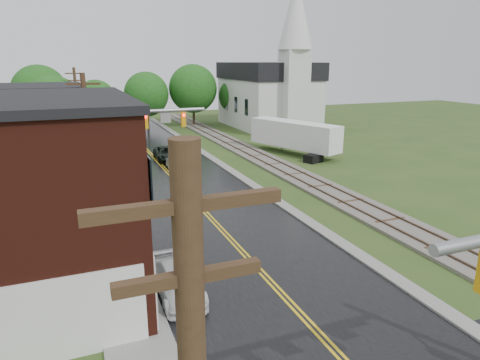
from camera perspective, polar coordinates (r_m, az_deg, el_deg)
main_road at (r=35.67m, az=-8.47°, el=-0.22°), size 10.00×90.00×0.02m
curb_right at (r=41.77m, az=-2.87°, el=2.27°), size 0.80×70.00×0.12m
sidewalk_left at (r=30.10m, az=-17.77°, el=-3.81°), size 2.40×50.00×0.12m
yellow_house at (r=30.35m, az=-27.47°, el=1.61°), size 8.00×7.00×6.40m
darkred_building at (r=39.26m, az=-24.73°, el=3.27°), size 7.00×6.00×4.40m
church at (r=63.67m, az=4.18°, el=12.16°), size 10.40×18.40×20.00m
railroad at (r=43.40m, az=2.89°, el=2.92°), size 3.20×80.00×0.30m
traffic_signal_far at (r=31.12m, az=-13.79°, el=6.57°), size 7.34×0.43×7.20m
utility_pole_b at (r=25.96m, az=-19.42°, el=3.83°), size 1.80×0.28×9.00m
utility_pole_c at (r=47.74m, az=-20.80°, el=8.72°), size 1.80×0.28×9.00m
tree_left_e at (r=49.62m, az=-23.25°, el=8.80°), size 6.40×6.40×8.16m
suv_dark at (r=43.42m, az=-9.68°, el=3.48°), size 2.32×4.85×1.33m
sedan_silver at (r=38.89m, az=-8.07°, el=2.08°), size 1.73×3.92×1.25m
pickup_white at (r=18.72m, az=-8.28°, el=-13.31°), size 1.81×4.31×1.24m
semi_trailer at (r=45.61m, az=7.30°, el=5.99°), size 5.92×10.85×3.48m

